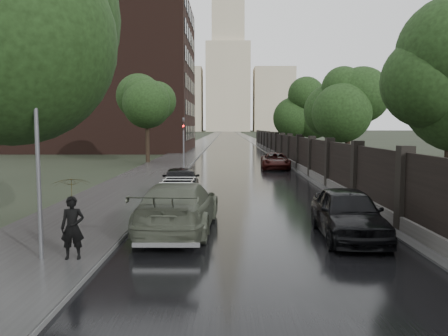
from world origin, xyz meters
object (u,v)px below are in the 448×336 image
at_px(tree_left_far, 147,104).
at_px(traffic_light, 184,138).
at_px(car_right_far, 275,161).
at_px(hatchback_left, 181,182).
at_px(pedestrian_umbrella, 71,194).
at_px(volga_sedan, 179,206).
at_px(tree_right_c, 303,112).
at_px(car_right_near, 348,213).
at_px(lamp_post, 38,153).
at_px(tree_right_b, 349,103).

height_order(tree_left_far, traffic_light, tree_left_far).
relative_size(traffic_light, car_right_far, 0.87).
distance_m(hatchback_left, pedestrian_umbrella, 10.21).
bearing_deg(traffic_light, volga_sedan, -84.87).
relative_size(tree_right_c, car_right_near, 1.61).
distance_m(traffic_light, car_right_near, 22.04).
bearing_deg(tree_right_c, lamp_post, -108.52).
bearing_deg(car_right_near, traffic_light, 110.65).
bearing_deg(car_right_near, pedestrian_umbrella, -157.73).
bearing_deg(car_right_near, tree_right_b, 77.02).
bearing_deg(lamp_post, hatchback_left, 77.26).
xyz_separation_m(volga_sedan, pedestrian_umbrella, (-2.13, -3.51, 0.94)).
distance_m(tree_right_c, car_right_far, 16.02).
bearing_deg(tree_right_c, pedestrian_umbrella, -107.50).
height_order(tree_right_b, pedestrian_umbrella, tree_right_b).
relative_size(tree_right_b, lamp_post, 1.37).
distance_m(tree_right_c, lamp_post, 40.67).
xyz_separation_m(lamp_post, traffic_light, (1.10, 23.49, -0.27)).
distance_m(tree_left_far, lamp_post, 28.73).
bearing_deg(lamp_post, tree_left_far, 95.21).
height_order(lamp_post, traffic_light, lamp_post).
relative_size(lamp_post, hatchback_left, 1.17).
distance_m(volga_sedan, car_right_far, 20.98).
bearing_deg(volga_sedan, car_right_near, 173.26).
distance_m(car_right_far, pedestrian_umbrella, 24.97).
bearing_deg(car_right_near, tree_right_c, 84.57).
distance_m(traffic_light, car_right_far, 7.33).
relative_size(lamp_post, pedestrian_umbrella, 2.18).
height_order(car_right_near, car_right_far, car_right_near).
height_order(tree_left_far, lamp_post, tree_left_far).
height_order(hatchback_left, car_right_near, hatchback_left).
xyz_separation_m(car_right_near, car_right_far, (0.21, 21.18, -0.11)).
bearing_deg(lamp_post, car_right_far, 70.97).
bearing_deg(car_right_near, car_right_far, 91.78).
bearing_deg(hatchback_left, car_right_far, -118.24).
bearing_deg(tree_left_far, lamp_post, -84.79).
relative_size(hatchback_left, car_right_far, 0.95).
bearing_deg(car_right_near, volga_sedan, 172.54).
xyz_separation_m(car_right_far, pedestrian_umbrella, (-7.45, -23.80, 1.09)).
bearing_deg(hatchback_left, tree_right_b, -140.38).
height_order(tree_right_c, hatchback_left, tree_right_c).
height_order(tree_right_b, traffic_light, tree_right_b).
relative_size(tree_left_far, tree_right_c, 1.05).
distance_m(traffic_light, pedestrian_umbrella, 23.51).
bearing_deg(tree_right_c, tree_left_far, -147.17).
bearing_deg(pedestrian_umbrella, car_right_near, 12.66).
height_order(volga_sedan, hatchback_left, volga_sedan).
bearing_deg(tree_right_b, hatchback_left, -135.49).
bearing_deg(tree_right_c, hatchback_left, -110.48).
relative_size(tree_right_c, hatchback_left, 1.60).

